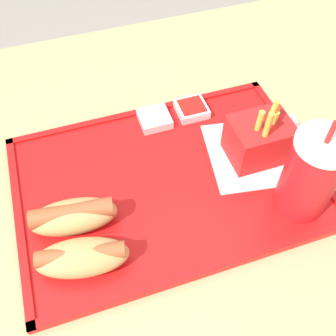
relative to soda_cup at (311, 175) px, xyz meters
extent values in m
plane|color=gray|center=(0.15, -0.09, -0.80)|extent=(8.00, 8.00, 0.00)
cube|color=tan|center=(0.15, -0.09, -0.44)|extent=(1.47, 0.95, 0.72)
cube|color=red|center=(0.17, -0.10, -0.08)|extent=(0.48, 0.33, 0.01)
cube|color=red|center=(0.17, -0.26, -0.07)|extent=(0.48, 0.01, 0.00)
cube|color=red|center=(0.17, 0.06, -0.07)|extent=(0.48, 0.01, 0.00)
cube|color=red|center=(-0.06, -0.10, -0.07)|extent=(0.01, 0.33, 0.00)
cube|color=red|center=(0.41, -0.10, -0.07)|extent=(0.01, 0.33, 0.00)
cube|color=white|center=(0.01, -0.11, -0.07)|extent=(0.20, 0.17, 0.00)
cylinder|color=red|center=(0.00, 0.00, 0.00)|extent=(0.08, 0.08, 0.13)
cylinder|color=silver|center=(0.00, 0.00, 0.07)|extent=(0.08, 0.08, 0.01)
cylinder|color=red|center=(0.00, 0.00, 0.09)|extent=(0.01, 0.01, 0.03)
ellipsoid|color=tan|center=(0.33, 0.00, -0.05)|extent=(0.13, 0.08, 0.04)
cylinder|color=#9E512D|center=(0.33, 0.00, -0.04)|extent=(0.12, 0.04, 0.02)
ellipsoid|color=tan|center=(0.33, -0.07, -0.05)|extent=(0.13, 0.07, 0.04)
cylinder|color=#9E512D|center=(0.33, -0.07, -0.04)|extent=(0.12, 0.04, 0.03)
cube|color=red|center=(0.02, -0.11, -0.03)|extent=(0.09, 0.08, 0.07)
cylinder|color=gold|center=(0.00, -0.10, 0.00)|extent=(0.01, 0.01, 0.06)
cylinder|color=gold|center=(0.03, -0.09, 0.00)|extent=(0.01, 0.01, 0.08)
cylinder|color=gold|center=(0.01, -0.11, 0.00)|extent=(0.02, 0.01, 0.09)
cylinder|color=gold|center=(0.03, -0.10, 0.00)|extent=(0.01, 0.01, 0.08)
cylinder|color=gold|center=(0.00, -0.11, 0.00)|extent=(0.02, 0.01, 0.08)
cube|color=silver|center=(0.16, -0.23, -0.06)|extent=(0.05, 0.05, 0.02)
cube|color=white|center=(0.16, -0.23, -0.05)|extent=(0.04, 0.04, 0.00)
cube|color=silver|center=(0.09, -0.23, -0.06)|extent=(0.05, 0.05, 0.02)
cube|color=#B21914|center=(0.09, -0.23, -0.05)|extent=(0.04, 0.04, 0.00)
camera|label=1|loc=(0.29, 0.25, 0.44)|focal=42.00mm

